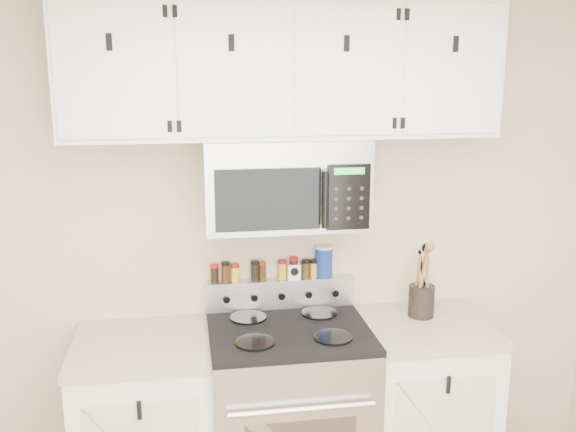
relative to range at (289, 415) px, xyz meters
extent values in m
cube|color=#BBA88C|center=(0.00, 0.32, 0.76)|extent=(3.50, 0.01, 2.50)
cube|color=#B7B7BA|center=(0.00, 0.00, -0.03)|extent=(0.76, 0.65, 0.92)
cube|color=black|center=(0.00, 0.00, 0.45)|extent=(0.76, 0.65, 0.03)
cube|color=#B7B7BA|center=(0.00, 0.28, 0.54)|extent=(0.76, 0.08, 0.15)
cylinder|color=black|center=(-0.18, -0.15, 0.47)|extent=(0.18, 0.18, 0.01)
cylinder|color=black|center=(0.18, -0.15, 0.47)|extent=(0.18, 0.18, 0.01)
cylinder|color=black|center=(-0.18, 0.15, 0.47)|extent=(0.18, 0.18, 0.01)
cylinder|color=black|center=(0.18, 0.15, 0.47)|extent=(0.18, 0.18, 0.01)
cube|color=tan|center=(-0.69, 0.02, 0.41)|extent=(0.64, 0.62, 0.04)
cube|color=white|center=(0.69, 0.02, -0.05)|extent=(0.62, 0.60, 0.88)
cube|color=tan|center=(0.69, 0.02, 0.41)|extent=(0.64, 0.62, 0.04)
cube|color=#9E9EA3|center=(0.00, 0.13, 1.14)|extent=(0.76, 0.38, 0.42)
cube|color=#B7B7BA|center=(0.00, -0.06, 1.31)|extent=(0.73, 0.01, 0.08)
cube|color=black|center=(-0.10, -0.07, 1.10)|extent=(0.47, 0.01, 0.28)
cube|color=black|center=(0.26, -0.07, 1.10)|extent=(0.20, 0.01, 0.30)
cylinder|color=black|center=(0.15, -0.10, 1.10)|extent=(0.03, 0.03, 0.26)
cube|color=white|center=(0.00, 0.16, 1.66)|extent=(2.00, 0.33, 0.62)
cube|color=white|center=(-0.75, -0.01, 1.66)|extent=(0.46, 0.01, 0.57)
cube|color=black|center=(-0.75, -0.02, 1.77)|extent=(0.02, 0.01, 0.07)
cube|color=white|center=(-0.25, -0.01, 1.66)|extent=(0.46, 0.01, 0.57)
cube|color=black|center=(-0.25, -0.02, 1.77)|extent=(0.03, 0.01, 0.07)
cube|color=white|center=(0.25, -0.01, 1.66)|extent=(0.46, 0.01, 0.57)
cube|color=black|center=(0.25, -0.02, 1.77)|extent=(0.03, 0.01, 0.07)
cube|color=white|center=(0.75, -0.01, 1.66)|extent=(0.46, 0.01, 0.57)
cube|color=black|center=(0.75, -0.02, 1.77)|extent=(0.02, 0.01, 0.07)
cylinder|color=black|center=(0.70, 0.11, 0.51)|extent=(0.13, 0.13, 0.16)
cylinder|color=brown|center=(0.70, 0.11, 0.64)|extent=(0.02, 0.02, 0.30)
cylinder|color=brown|center=(0.72, 0.10, 0.65)|extent=(0.02, 0.02, 0.33)
cylinder|color=brown|center=(0.68, 0.12, 0.63)|extent=(0.02, 0.02, 0.28)
cylinder|color=black|center=(0.71, 0.13, 0.63)|extent=(0.02, 0.02, 0.29)
cylinder|color=brown|center=(0.69, 0.09, 0.64)|extent=(0.02, 0.02, 0.31)
cube|color=white|center=(0.07, 0.28, 0.65)|extent=(0.07, 0.06, 0.08)
cylinder|color=navy|center=(0.23, 0.28, 0.69)|extent=(0.09, 0.09, 0.15)
cylinder|color=white|center=(0.23, 0.28, 0.77)|extent=(0.09, 0.09, 0.01)
cylinder|color=black|center=(-0.33, 0.28, 0.65)|extent=(0.04, 0.04, 0.08)
cylinder|color=#B60E0F|center=(-0.33, 0.28, 0.70)|extent=(0.04, 0.04, 0.02)
cylinder|color=#452010|center=(-0.28, 0.28, 0.66)|extent=(0.04, 0.04, 0.09)
cylinder|color=black|center=(-0.28, 0.28, 0.71)|extent=(0.04, 0.04, 0.02)
cylinder|color=yellow|center=(-0.23, 0.28, 0.65)|extent=(0.04, 0.04, 0.07)
cylinder|color=#A5120C|center=(-0.23, 0.28, 0.70)|extent=(0.04, 0.04, 0.02)
cylinder|color=black|center=(-0.13, 0.28, 0.66)|extent=(0.04, 0.04, 0.09)
cylinder|color=black|center=(-0.13, 0.28, 0.71)|extent=(0.04, 0.04, 0.02)
cylinder|color=#3A270E|center=(-0.09, 0.28, 0.65)|extent=(0.04, 0.04, 0.08)
cylinder|color=#AA1E0D|center=(-0.09, 0.28, 0.70)|extent=(0.04, 0.04, 0.02)
cylinder|color=gold|center=(0.01, 0.28, 0.66)|extent=(0.04, 0.04, 0.08)
cylinder|color=maroon|center=(0.01, 0.28, 0.70)|extent=(0.05, 0.05, 0.02)
cylinder|color=black|center=(0.07, 0.28, 0.66)|extent=(0.04, 0.04, 0.10)
cylinder|color=#A60C0E|center=(0.07, 0.28, 0.72)|extent=(0.04, 0.04, 0.02)
cylinder|color=#432F10|center=(0.13, 0.28, 0.65)|extent=(0.04, 0.04, 0.08)
cylinder|color=black|center=(0.13, 0.28, 0.70)|extent=(0.04, 0.04, 0.02)
cylinder|color=gold|center=(0.18, 0.28, 0.65)|extent=(0.04, 0.04, 0.08)
cylinder|color=black|center=(0.18, 0.28, 0.70)|extent=(0.04, 0.04, 0.02)
camera|label=1|loc=(-0.46, -2.82, 1.67)|focal=40.00mm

